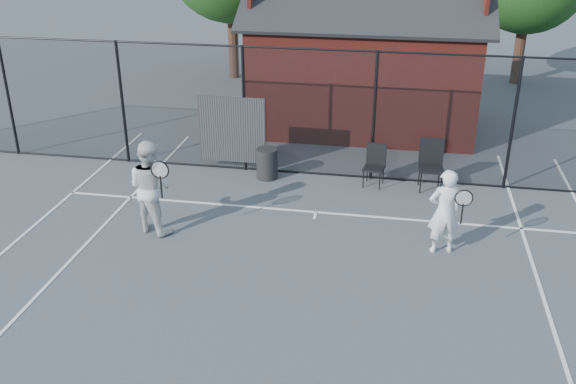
% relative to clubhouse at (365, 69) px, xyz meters
% --- Properties ---
extents(ground, '(80.00, 80.00, 0.00)m').
position_rel_clubhouse_xyz_m(ground, '(-0.50, -9.00, -1.61)').
color(ground, '#474C52').
rests_on(ground, ground).
extents(court_lines, '(11.02, 18.00, 0.01)m').
position_rel_clubhouse_xyz_m(court_lines, '(-0.50, -10.32, -1.60)').
color(court_lines, white).
rests_on(court_lines, ground).
extents(fence, '(22.04, 3.00, 3.00)m').
position_rel_clubhouse_xyz_m(fence, '(-0.80, -4.00, -0.16)').
color(fence, black).
rests_on(fence, ground).
extents(clubhouse, '(6.50, 4.36, 4.19)m').
position_rel_clubhouse_xyz_m(clubhouse, '(0.00, 0.00, 0.00)').
color(clubhouse, maroon).
rests_on(clubhouse, ground).
extents(player_front, '(0.77, 0.60, 1.63)m').
position_rel_clubhouse_xyz_m(player_front, '(1.99, -7.20, -0.79)').
color(player_front, white).
rests_on(player_front, ground).
extents(player_back, '(1.11, 0.99, 1.86)m').
position_rel_clubhouse_xyz_m(player_back, '(-3.55, -7.33, -0.67)').
color(player_back, silver).
rests_on(player_back, ground).
extents(chair_left, '(0.52, 0.54, 0.94)m').
position_rel_clubhouse_xyz_m(chair_left, '(0.58, -4.40, -1.14)').
color(chair_left, black).
rests_on(chair_left, ground).
extents(chair_right, '(0.57, 0.60, 1.12)m').
position_rel_clubhouse_xyz_m(chair_right, '(1.84, -4.40, -1.05)').
color(chair_right, black).
rests_on(chair_right, ground).
extents(waste_bin, '(0.50, 0.50, 0.72)m').
position_rel_clubhouse_xyz_m(waste_bin, '(-1.89, -4.40, -1.25)').
color(waste_bin, black).
rests_on(waste_bin, ground).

